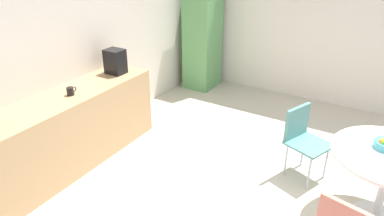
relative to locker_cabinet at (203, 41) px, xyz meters
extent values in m
cube|color=silver|center=(-2.55, 0.45, 0.45)|extent=(6.00, 0.10, 2.60)
cube|color=silver|center=(0.45, -2.55, 0.45)|extent=(0.10, 6.00, 2.60)
cube|color=tan|center=(-3.08, 0.10, -0.40)|extent=(2.51, 0.60, 0.90)
cube|color=#599959|center=(0.00, 0.00, 0.00)|extent=(0.60, 0.50, 1.70)
cylinder|color=silver|center=(-2.13, -3.21, -0.83)|extent=(0.44, 0.44, 0.03)
cylinder|color=silver|center=(-2.13, -3.21, -0.46)|extent=(0.08, 0.08, 0.72)
cylinder|color=silver|center=(-1.73, -2.61, -0.64)|extent=(0.02, 0.02, 0.42)
cylinder|color=silver|center=(-2.03, -2.50, -0.64)|extent=(0.02, 0.02, 0.42)
cylinder|color=silver|center=(-1.62, -2.32, -0.64)|extent=(0.02, 0.02, 0.42)
cylinder|color=silver|center=(-1.91, -2.20, -0.64)|extent=(0.02, 0.02, 0.42)
cube|color=teal|center=(-1.82, -2.41, -0.41)|extent=(0.54, 0.54, 0.03)
cube|color=teal|center=(-1.76, -2.23, -0.21)|extent=(0.37, 0.17, 0.38)
sphere|color=orange|center=(-2.09, -3.10, -0.02)|extent=(0.07, 0.07, 0.07)
cylinder|color=black|center=(-2.95, 0.06, 0.10)|extent=(0.08, 0.08, 0.09)
torus|color=black|center=(-2.89, 0.06, 0.10)|extent=(0.06, 0.01, 0.06)
cylinder|color=white|center=(-2.19, 0.18, 0.10)|extent=(0.08, 0.08, 0.09)
torus|color=white|center=(-2.13, 0.18, 0.10)|extent=(0.06, 0.01, 0.06)
cube|color=black|center=(-2.13, 0.10, 0.21)|extent=(0.20, 0.24, 0.32)
camera|label=1|loc=(-5.41, -3.05, 1.71)|focal=33.39mm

